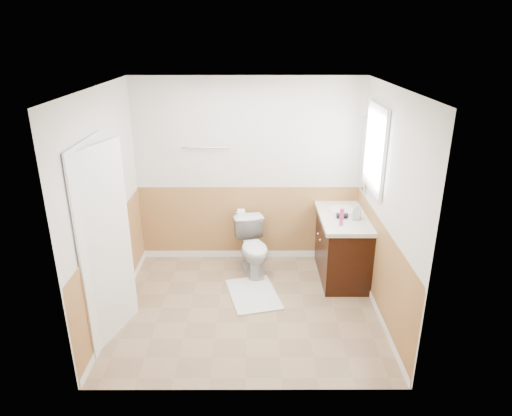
{
  "coord_description": "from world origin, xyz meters",
  "views": [
    {
      "loc": [
        0.09,
        -4.5,
        3.0
      ],
      "look_at": [
        0.1,
        0.25,
        1.15
      ],
      "focal_mm": 31.82,
      "sensor_mm": 36.0,
      "label": 1
    }
  ],
  "objects_px": {
    "vanity_cabinet": "(342,247)",
    "lotion_bottle": "(342,217)",
    "soap_dispenser": "(357,212)",
    "bath_mat": "(253,294)",
    "toilet": "(253,248)"
  },
  "relations": [
    {
      "from": "vanity_cabinet",
      "to": "lotion_bottle",
      "type": "xyz_separation_m",
      "value": [
        -0.1,
        -0.33,
        0.56
      ]
    },
    {
      "from": "lotion_bottle",
      "to": "soap_dispenser",
      "type": "relative_size",
      "value": 1.1
    },
    {
      "from": "bath_mat",
      "to": "soap_dispenser",
      "type": "bearing_deg",
      "value": 15.89
    },
    {
      "from": "soap_dispenser",
      "to": "bath_mat",
      "type": "bearing_deg",
      "value": -164.11
    },
    {
      "from": "vanity_cabinet",
      "to": "bath_mat",
      "type": "bearing_deg",
      "value": -156.4
    },
    {
      "from": "toilet",
      "to": "bath_mat",
      "type": "bearing_deg",
      "value": -103.71
    },
    {
      "from": "lotion_bottle",
      "to": "soap_dispenser",
      "type": "distance_m",
      "value": 0.29
    },
    {
      "from": "toilet",
      "to": "bath_mat",
      "type": "distance_m",
      "value": 0.68
    },
    {
      "from": "toilet",
      "to": "vanity_cabinet",
      "type": "xyz_separation_m",
      "value": [
        1.15,
        -0.08,
        0.04
      ]
    },
    {
      "from": "soap_dispenser",
      "to": "lotion_bottle",
      "type": "bearing_deg",
      "value": -139.96
    },
    {
      "from": "lotion_bottle",
      "to": "bath_mat",
      "type": "bearing_deg",
      "value": -170.48
    },
    {
      "from": "toilet",
      "to": "soap_dispenser",
      "type": "xyz_separation_m",
      "value": [
        1.27,
        -0.22,
        0.59
      ]
    },
    {
      "from": "toilet",
      "to": "lotion_bottle",
      "type": "relative_size",
      "value": 3.24
    },
    {
      "from": "bath_mat",
      "to": "soap_dispenser",
      "type": "xyz_separation_m",
      "value": [
        1.27,
        0.36,
        0.94
      ]
    },
    {
      "from": "vanity_cabinet",
      "to": "lotion_bottle",
      "type": "distance_m",
      "value": 0.66
    }
  ]
}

